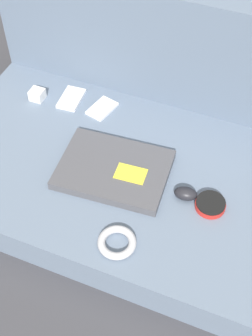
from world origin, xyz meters
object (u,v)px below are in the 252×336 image
at_px(speaker_puck, 210,204).
at_px(phone_black, 71,98).
at_px(computer_mouse, 186,194).
at_px(charger_brick, 37,95).
at_px(laptop, 114,170).
at_px(phone_silver, 102,108).

xyz_separation_m(speaker_puck, phone_black, (-0.57, 0.26, -0.01)).
xyz_separation_m(computer_mouse, charger_brick, (-0.60, 0.21, -0.00)).
height_order(computer_mouse, phone_black, computer_mouse).
bearing_deg(phone_black, laptop, -47.12).
distance_m(phone_silver, phone_black, 0.12).
xyz_separation_m(phone_black, charger_brick, (-0.11, -0.04, 0.01)).
height_order(phone_silver, charger_brick, charger_brick).
bearing_deg(laptop, speaker_puck, -6.92).
bearing_deg(computer_mouse, laptop, 168.98).
height_order(laptop, phone_silver, laptop).
relative_size(phone_silver, charger_brick, 2.48).
height_order(phone_black, charger_brick, charger_brick).
distance_m(phone_black, charger_brick, 0.12).
distance_m(laptop, phone_black, 0.36).
relative_size(laptop, charger_brick, 7.36).
bearing_deg(phone_silver, phone_black, -168.95).
relative_size(laptop, phone_black, 2.91).
bearing_deg(phone_silver, charger_brick, -158.08).
height_order(laptop, charger_brick, charger_brick).
bearing_deg(speaker_puck, laptop, 177.52).
xyz_separation_m(speaker_puck, phone_silver, (-0.45, 0.25, -0.01)).
bearing_deg(laptop, computer_mouse, -6.45).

